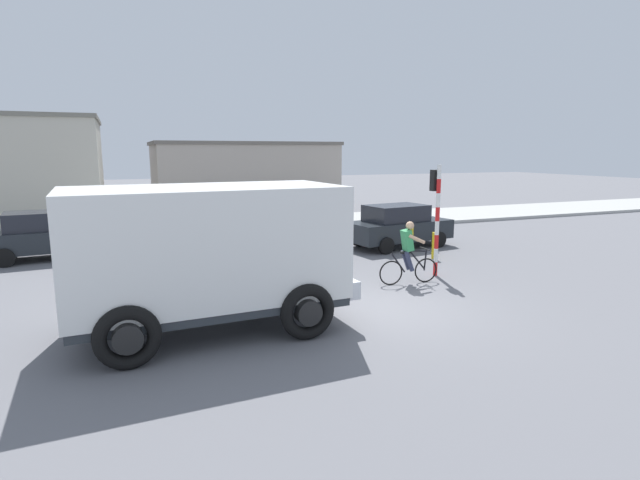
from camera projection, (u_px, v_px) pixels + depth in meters
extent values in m
plane|color=slate|center=(380.00, 307.00, 11.64)|extent=(120.00, 120.00, 0.00)
cube|color=#ADADA8|center=(246.00, 226.00, 23.60)|extent=(80.00, 5.00, 0.16)
cube|color=white|center=(206.00, 243.00, 9.78)|extent=(5.32, 2.75, 2.20)
cube|color=#2D3338|center=(209.00, 301.00, 9.99)|extent=(5.21, 2.70, 0.16)
cube|color=silver|center=(330.00, 278.00, 11.07)|extent=(0.36, 2.38, 0.36)
cube|color=black|center=(324.00, 211.00, 10.75)|extent=(0.22, 2.13, 0.70)
torus|color=black|center=(265.00, 281.00, 11.81)|extent=(1.11, 0.29, 1.10)
cylinder|color=black|center=(265.00, 281.00, 11.81)|extent=(0.51, 0.32, 0.50)
torus|color=black|center=(308.00, 312.00, 9.52)|extent=(1.11, 0.29, 1.10)
cylinder|color=black|center=(308.00, 312.00, 9.52)|extent=(0.51, 0.32, 0.50)
torus|color=black|center=(119.00, 297.00, 10.49)|extent=(1.11, 0.29, 1.10)
cylinder|color=black|center=(119.00, 297.00, 10.49)|extent=(0.51, 0.32, 0.50)
torus|color=black|center=(127.00, 338.00, 8.20)|extent=(1.11, 0.29, 1.10)
cylinder|color=black|center=(127.00, 338.00, 8.20)|extent=(0.51, 0.32, 0.50)
torus|color=black|center=(426.00, 270.00, 13.75)|extent=(0.68, 0.09, 0.68)
torus|color=black|center=(391.00, 273.00, 13.44)|extent=(0.68, 0.09, 0.68)
cylinder|color=black|center=(415.00, 251.00, 13.55)|extent=(0.60, 0.09, 0.09)
cylinder|color=black|center=(417.00, 260.00, 13.61)|extent=(0.51, 0.08, 0.57)
cylinder|color=black|center=(398.00, 263.00, 13.45)|extent=(0.44, 0.08, 0.57)
cylinder|color=black|center=(425.00, 260.00, 13.69)|extent=(0.10, 0.05, 0.59)
cylinder|color=black|center=(425.00, 249.00, 13.63)|extent=(0.07, 0.50, 0.03)
cube|color=black|center=(405.00, 252.00, 13.47)|extent=(0.25, 0.14, 0.06)
cube|color=#338C51|center=(407.00, 240.00, 13.42)|extent=(0.32, 0.34, 0.59)
sphere|color=tan|center=(410.00, 225.00, 13.37)|extent=(0.22, 0.22, 0.22)
cylinder|color=#2D334C|center=(406.00, 260.00, 13.62)|extent=(0.31, 0.14, 0.57)
cylinder|color=tan|center=(411.00, 237.00, 13.62)|extent=(0.50, 0.13, 0.29)
cylinder|color=#2D334C|center=(409.00, 261.00, 13.44)|extent=(0.31, 0.14, 0.57)
cylinder|color=tan|center=(417.00, 239.00, 13.32)|extent=(0.50, 0.13, 0.29)
cylinder|color=red|center=(435.00, 269.00, 14.53)|extent=(0.12, 0.12, 0.40)
cylinder|color=white|center=(436.00, 255.00, 14.46)|extent=(0.12, 0.12, 0.40)
cylinder|color=red|center=(436.00, 242.00, 14.39)|extent=(0.12, 0.12, 0.40)
cylinder|color=white|center=(437.00, 228.00, 14.32)|extent=(0.12, 0.12, 0.40)
cylinder|color=red|center=(438.00, 214.00, 14.25)|extent=(0.12, 0.12, 0.40)
cylinder|color=white|center=(438.00, 200.00, 14.18)|extent=(0.12, 0.12, 0.40)
cylinder|color=red|center=(439.00, 186.00, 14.11)|extent=(0.12, 0.12, 0.40)
cylinder|color=white|center=(439.00, 172.00, 14.04)|extent=(0.12, 0.12, 0.40)
cube|color=black|center=(435.00, 180.00, 14.25)|extent=(0.24, 0.20, 0.60)
sphere|color=orange|center=(433.00, 180.00, 14.36)|extent=(0.14, 0.14, 0.14)
cube|color=#1E2328|center=(49.00, 239.00, 16.77)|extent=(4.15, 2.09, 0.70)
cube|color=black|center=(42.00, 221.00, 16.59)|extent=(2.33, 1.66, 0.60)
cylinder|color=black|center=(89.00, 243.00, 18.14)|extent=(0.61, 0.24, 0.60)
cylinder|color=black|center=(91.00, 251.00, 16.66)|extent=(0.61, 0.24, 0.60)
cylinder|color=black|center=(9.00, 249.00, 17.01)|extent=(0.61, 0.24, 0.60)
cylinder|color=black|center=(4.00, 258.00, 15.53)|extent=(0.61, 0.24, 0.60)
cube|color=#1E2328|center=(399.00, 230.00, 18.82)|extent=(4.21, 2.27, 0.70)
cube|color=black|center=(396.00, 213.00, 18.63)|extent=(2.39, 1.75, 0.60)
cylinder|color=black|center=(409.00, 233.00, 20.22)|extent=(0.62, 0.27, 0.60)
cylinder|color=black|center=(439.00, 240.00, 18.77)|extent=(0.62, 0.27, 0.60)
cylinder|color=black|center=(359.00, 239.00, 18.99)|extent=(0.62, 0.27, 0.60)
cylinder|color=black|center=(386.00, 246.00, 17.54)|extent=(0.62, 0.27, 0.60)
cylinder|color=gold|center=(434.00, 246.00, 16.76)|extent=(0.14, 0.14, 0.90)
cylinder|color=gold|center=(411.00, 239.00, 18.04)|extent=(0.14, 0.14, 0.90)
cube|color=#B2AD9E|center=(12.00, 172.00, 25.18)|extent=(8.27, 7.56, 5.09)
cube|color=slate|center=(6.00, 118.00, 24.71)|extent=(8.44, 7.71, 0.20)
cube|color=#9E9389|center=(243.00, 178.00, 30.84)|extent=(10.44, 6.53, 3.93)
cube|color=#5E5852|center=(242.00, 144.00, 30.48)|extent=(10.65, 6.66, 0.20)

